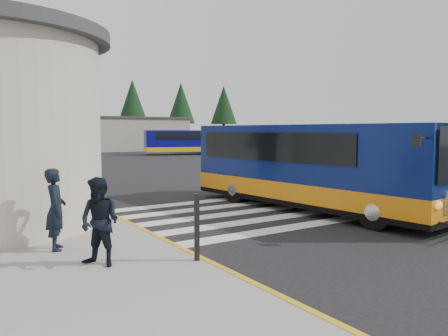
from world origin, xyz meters
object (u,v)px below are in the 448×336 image
pedestrian_a (56,209)px  transit_bus (314,169)px  pedestrian_b (100,222)px  far_bus_a (186,141)px  far_bus_b (228,140)px  bollard (197,227)px

pedestrian_a → transit_bus: bearing=-69.1°
transit_bus → pedestrian_b: transit_bus is taller
far_bus_a → pedestrian_b: bearing=166.1°
far_bus_b → pedestrian_b: bearing=131.4°
pedestrian_b → far_bus_a: size_ratio=0.18×
far_bus_b → far_bus_a: bearing=96.4°
pedestrian_a → bollard: (1.99, -2.15, -0.20)m
transit_bus → far_bus_a: (11.71, 30.63, 0.14)m
pedestrian_b → far_bus_b: bearing=108.0°
pedestrian_b → transit_bus: bearing=73.0°
pedestrian_b → bollard: size_ratio=1.27×
bollard → far_bus_a: (17.81, 33.85, 0.66)m
pedestrian_a → far_bus_b: 43.19m
pedestrian_a → far_bus_a: bearing=-18.5°
pedestrian_a → pedestrian_b: pedestrian_a is taller
transit_bus → pedestrian_a: (-8.09, -1.06, -0.33)m
transit_bus → pedestrian_a: bearing=-178.2°
pedestrian_a → far_bus_a: (19.80, 31.69, 0.46)m
pedestrian_b → bollard: 1.71m
transit_bus → pedestrian_a: transit_bus is taller
pedestrian_a → pedestrian_b: bearing=-151.3°
far_bus_a → far_bus_b: 7.22m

